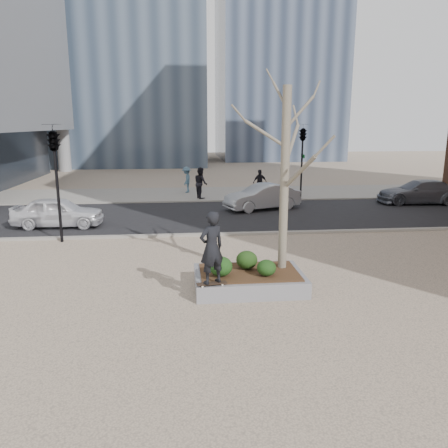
{
  "coord_description": "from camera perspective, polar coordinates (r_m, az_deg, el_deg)",
  "views": [
    {
      "loc": [
        -0.84,
        -11.4,
        4.49
      ],
      "look_at": [
        0.5,
        2.0,
        1.4
      ],
      "focal_mm": 35.0,
      "sensor_mm": 36.0,
      "label": 1
    }
  ],
  "objects": [
    {
      "name": "planter",
      "position": [
        12.3,
        3.27,
        -7.37
      ],
      "size": [
        3.0,
        2.0,
        0.45
      ],
      "primitive_type": "cube",
      "color": "gray",
      "rests_on": "ground"
    },
    {
      "name": "shrub_right",
      "position": [
        11.86,
        5.57,
        -5.72
      ],
      "size": [
        0.52,
        0.52,
        0.44
      ],
      "primitive_type": "ellipsoid",
      "color": "#113611",
      "rests_on": "planter_mulch"
    },
    {
      "name": "car_third",
      "position": [
        27.49,
        24.12,
        3.86
      ],
      "size": [
        4.82,
        2.35,
        1.35
      ],
      "primitive_type": "imported",
      "rotation": [
        0.0,
        0.0,
        4.61
      ],
      "color": "slate",
      "rests_on": "street"
    },
    {
      "name": "planter_mulch",
      "position": [
        12.22,
        3.28,
        -6.3
      ],
      "size": [
        2.7,
        1.7,
        0.04
      ],
      "primitive_type": "cube",
      "color": "#382314",
      "rests_on": "planter"
    },
    {
      "name": "far_sidewalk",
      "position": [
        28.76,
        -3.97,
        3.94
      ],
      "size": [
        60.0,
        6.0,
        0.02
      ],
      "primitive_type": "cube",
      "color": "gray",
      "rests_on": "ground"
    },
    {
      "name": "street",
      "position": [
        21.87,
        -3.38,
        1.08
      ],
      "size": [
        60.0,
        8.0,
        0.02
      ],
      "primitive_type": "cube",
      "color": "black",
      "rests_on": "ground"
    },
    {
      "name": "pedestrian_b",
      "position": [
        29.28,
        -4.9,
        5.79
      ],
      "size": [
        0.82,
        1.2,
        1.71
      ],
      "primitive_type": "imported",
      "rotation": [
        0.0,
        0.0,
        4.54
      ],
      "color": "#44657C",
      "rests_on": "far_sidewalk"
    },
    {
      "name": "car_silver",
      "position": [
        23.43,
        5.03,
        3.55
      ],
      "size": [
        4.34,
        2.71,
        1.35
      ],
      "primitive_type": "imported",
      "rotation": [
        0.0,
        0.0,
        5.05
      ],
      "color": "#ACAFB4",
      "rests_on": "street"
    },
    {
      "name": "sycamore_tree",
      "position": [
        12.05,
        8.03,
        9.48
      ],
      "size": [
        2.8,
        2.8,
        6.6
      ],
      "primitive_type": null,
      "color": "gray",
      "rests_on": "planter_mulch"
    },
    {
      "name": "skateboard",
      "position": [
        11.27,
        -1.6,
        -7.87
      ],
      "size": [
        0.8,
        0.32,
        0.08
      ],
      "primitive_type": null,
      "rotation": [
        0.0,
        0.0,
        0.15
      ],
      "color": "black",
      "rests_on": "planter"
    },
    {
      "name": "shrub_middle",
      "position": [
        12.37,
        2.99,
        -4.7
      ],
      "size": [
        0.6,
        0.6,
        0.51
      ],
      "primitive_type": "ellipsoid",
      "color": "#193A12",
      "rests_on": "planter_mulch"
    },
    {
      "name": "pedestrian_c",
      "position": [
        28.24,
        4.71,
        5.45
      ],
      "size": [
        1.03,
        0.65,
        1.63
      ],
      "primitive_type": "imported",
      "rotation": [
        0.0,
        0.0,
        3.43
      ],
      "color": "black",
      "rests_on": "far_sidewalk"
    },
    {
      "name": "pedestrian_a",
      "position": [
        26.86,
        -3.06,
        5.38
      ],
      "size": [
        0.97,
        1.1,
        1.9
      ],
      "primitive_type": "imported",
      "rotation": [
        0.0,
        0.0,
        1.89
      ],
      "color": "black",
      "rests_on": "far_sidewalk"
    },
    {
      "name": "shrub_left",
      "position": [
        11.77,
        -0.42,
        -5.56
      ],
      "size": [
        0.63,
        0.63,
        0.54
      ],
      "primitive_type": "ellipsoid",
      "color": "#123A12",
      "rests_on": "planter_mulch"
    },
    {
      "name": "traffic_light_near",
      "position": [
        17.77,
        -20.94,
        4.83
      ],
      "size": [
        0.6,
        2.48,
        4.5
      ],
      "primitive_type": null,
      "color": "black",
      "rests_on": "ground"
    },
    {
      "name": "skateboarder",
      "position": [
        10.97,
        -1.63,
        -3.11
      ],
      "size": [
        0.81,
        0.72,
        1.87
      ],
      "primitive_type": "imported",
      "rotation": [
        0.0,
        0.0,
        3.64
      ],
      "color": "black",
      "rests_on": "skateboard"
    },
    {
      "name": "police_car",
      "position": [
        20.69,
        -20.87,
        1.47
      ],
      "size": [
        3.95,
        1.69,
        1.33
      ],
      "primitive_type": "imported",
      "rotation": [
        0.0,
        0.0,
        1.54
      ],
      "color": "white",
      "rests_on": "street"
    },
    {
      "name": "traffic_light_far",
      "position": [
        27.1,
        10.13,
        7.99
      ],
      "size": [
        0.6,
        2.48,
        4.5
      ],
      "primitive_type": null,
      "color": "black",
      "rests_on": "ground"
    },
    {
      "name": "ground",
      "position": [
        12.28,
        -1.41,
        -8.53
      ],
      "size": [
        120.0,
        120.0,
        0.0
      ],
      "primitive_type": "plane",
      "color": "tan",
      "rests_on": "ground"
    }
  ]
}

